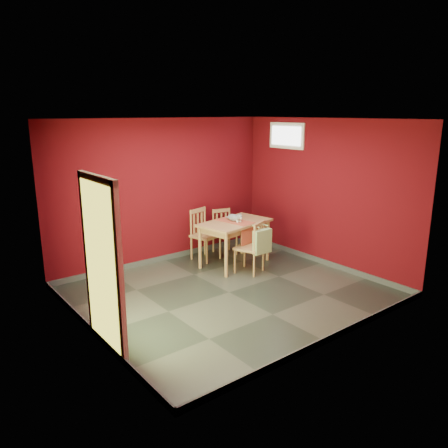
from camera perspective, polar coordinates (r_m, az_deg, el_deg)
ground at (r=7.07m, az=0.66°, el=-8.91°), size 4.50×4.50×0.00m
room_shell at (r=7.05m, az=0.66°, el=-8.54°), size 4.50×4.50×4.50m
doorway at (r=5.28m, az=-15.73°, el=-4.66°), size 0.06×1.01×2.13m
window at (r=8.75m, az=8.16°, el=11.34°), size 0.05×0.90×0.50m
outlet_plate at (r=9.38m, az=0.71°, el=-1.02°), size 0.08×0.02×0.12m
dining_table at (r=8.10m, az=1.43°, el=-0.38°), size 1.45×0.99×0.83m
table_runner at (r=8.00m, az=1.98°, el=-0.23°), size 0.46×0.77×0.36m
chair_far_left at (r=8.48m, az=-2.65°, el=-1.27°), size 0.55×0.55×0.99m
chair_far_right at (r=8.84m, az=0.00°, el=-0.93°), size 0.51×0.51×0.90m
chair_near at (r=7.77m, az=3.62°, el=-2.94°), size 0.58×0.58×0.95m
tote_bag at (r=7.62m, az=5.02°, el=-2.28°), size 0.36×0.21×0.49m
cat at (r=8.08m, az=1.32°, el=1.01°), size 0.24×0.39×0.18m
picture_frame at (r=9.47m, az=5.08°, el=-1.42°), size 0.20×0.45×0.44m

